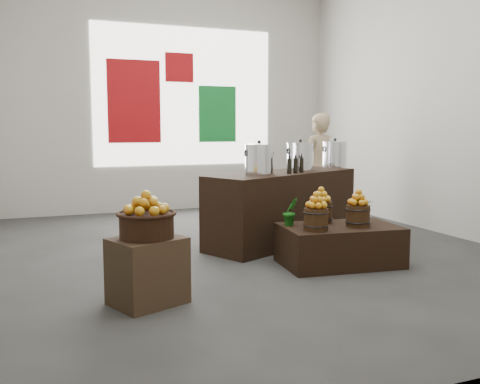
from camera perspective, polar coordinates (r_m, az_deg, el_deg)
name	(u,v)px	position (r m, az deg, el deg)	size (l,w,h in m)	color
ground	(242,252)	(6.37, 0.20, -6.38)	(7.00, 7.00, 0.00)	#393937
back_wall	(168,96)	(9.56, -7.68, 10.07)	(6.00, 0.04, 4.00)	#B2AFA5
back_opening	(185,97)	(9.62, -5.89, 10.08)	(3.20, 0.02, 2.40)	white
deco_red_left	(134,102)	(9.40, -11.23, 9.45)	(0.90, 0.04, 1.40)	#9E0C10
deco_green_right	(217,114)	(9.77, -2.43, 8.30)	(0.70, 0.04, 1.00)	#117229
deco_red_upper	(179,68)	(9.62, -6.50, 13.06)	(0.50, 0.04, 0.50)	#9E0C10
crate	(148,271)	(4.55, -9.83, -8.30)	(0.56, 0.46, 0.56)	#463020
wicker_basket	(147,226)	(4.47, -9.93, -3.58)	(0.45, 0.45, 0.20)	black
apples_in_basket	(146,202)	(4.44, -9.98, -1.10)	(0.35, 0.35, 0.19)	#900C04
display_table	(339,245)	(5.84, 10.55, -5.60)	(1.23, 0.76, 0.43)	black
apple_bucket_front_left	(316,219)	(5.48, 8.10, -2.89)	(0.25, 0.25, 0.23)	#3B2210
apples_in_bucket_front_left	(316,200)	(5.45, 8.13, -0.87)	(0.18, 0.18, 0.17)	#900C04
apple_bucket_front_right	(358,216)	(5.77, 12.47, -2.51)	(0.25, 0.25, 0.23)	#3B2210
apples_in_bucket_front_right	(358,197)	(5.74, 12.52, -0.58)	(0.18, 0.18, 0.17)	#900C04
apple_bucket_rear	(321,212)	(5.93, 8.61, -2.16)	(0.25, 0.25, 0.23)	#3B2210
apples_in_bucket_rear	(321,195)	(5.90, 8.64, -0.28)	(0.18, 0.18, 0.17)	#900C04
herb_garnish_right	(362,211)	(6.07, 12.84, -1.97)	(0.22, 0.19, 0.24)	#156114
herb_garnish_left	(291,212)	(5.71, 5.41, -2.09)	(0.17, 0.13, 0.30)	#156114
counter	(282,208)	(6.80, 4.55, -1.67)	(2.21, 0.70, 0.91)	black
stock_pot_left	(259,160)	(6.39, 2.05, 3.42)	(0.34, 0.34, 0.34)	silver
stock_pot_center	(300,157)	(7.01, 6.42, 3.69)	(0.34, 0.34, 0.34)	silver
stock_pot_right	(335,155)	(7.67, 10.07, 3.90)	(0.34, 0.34, 0.34)	silver
oil_cruets	(297,163)	(6.60, 6.10, 3.10)	(0.24, 0.06, 0.25)	black
shopper	(318,167)	(8.43, 8.28, 2.61)	(0.61, 0.40, 1.68)	tan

